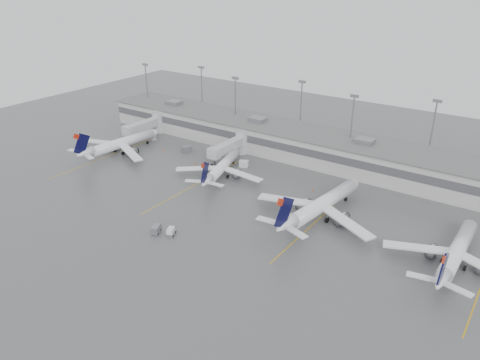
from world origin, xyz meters
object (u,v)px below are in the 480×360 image
Objects in this scene: jet_far_right at (456,252)px; jet_mid_right at (320,205)px; jet_far_left at (119,143)px; jet_mid_left at (221,167)px; baggage_tug at (171,232)px.

jet_mid_right is at bearing 176.39° from jet_far_right.
jet_far_left is 36.56m from jet_mid_left.
jet_mid_right is 1.13× the size of jet_far_right.
jet_far_left is at bearing 125.32° from baggage_tug.
jet_far_right is (98.27, -4.81, -0.12)m from jet_far_left.
jet_mid_right reaches higher than baggage_tug.
jet_mid_left reaches higher than baggage_tug.
jet_far_right reaches higher than jet_mid_left.
jet_far_left reaches higher than baggage_tug.
jet_far_left is 98.39m from jet_far_right.
jet_mid_left is at bearing 173.16° from jet_far_right.
jet_mid_right reaches higher than jet_mid_left.
jet_far_left reaches higher than jet_mid_left.
jet_far_right is at bearing -0.67° from baggage_tug.
baggage_tug is (-52.47, -22.50, -2.37)m from jet_far_right.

